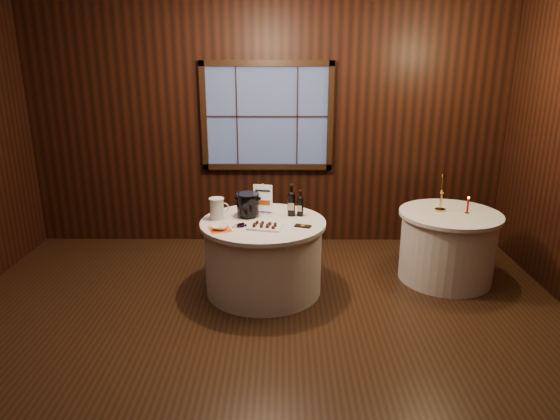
{
  "coord_description": "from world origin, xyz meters",
  "views": [
    {
      "loc": [
        0.21,
        -3.79,
        2.4
      ],
      "look_at": [
        0.17,
        0.9,
        0.92
      ],
      "focal_mm": 32.0,
      "sensor_mm": 36.0,
      "label": 1
    }
  ],
  "objects_px": {
    "main_table": "(263,256)",
    "brass_candlestick": "(441,197)",
    "side_table": "(447,246)",
    "port_bottle_right": "(300,205)",
    "chocolate_plate": "(265,226)",
    "grape_bunch": "(241,225)",
    "glass_pitcher": "(217,208)",
    "ice_bucket": "(248,204)",
    "red_candle": "(468,207)",
    "chocolate_box": "(303,226)",
    "cracker_bowl": "(220,227)",
    "sign_stand": "(263,203)",
    "port_bottle_left": "(291,202)"
  },
  "relations": [
    {
      "from": "main_table",
      "to": "chocolate_plate",
      "type": "xyz_separation_m",
      "value": [
        0.03,
        -0.2,
        0.4
      ]
    },
    {
      "from": "port_bottle_right",
      "to": "grape_bunch",
      "type": "xyz_separation_m",
      "value": [
        -0.59,
        -0.37,
        -0.1
      ]
    },
    {
      "from": "side_table",
      "to": "cracker_bowl",
      "type": "distance_m",
      "value": 2.5
    },
    {
      "from": "chocolate_plate",
      "to": "red_candle",
      "type": "xyz_separation_m",
      "value": [
        2.13,
        0.47,
        0.06
      ]
    },
    {
      "from": "chocolate_box",
      "to": "red_candle",
      "type": "height_order",
      "value": "red_candle"
    },
    {
      "from": "chocolate_box",
      "to": "brass_candlestick",
      "type": "xyz_separation_m",
      "value": [
        1.51,
        0.53,
        0.14
      ]
    },
    {
      "from": "sign_stand",
      "to": "grape_bunch",
      "type": "distance_m",
      "value": 0.49
    },
    {
      "from": "cracker_bowl",
      "to": "red_candle",
      "type": "distance_m",
      "value": 2.62
    },
    {
      "from": "sign_stand",
      "to": "brass_candlestick",
      "type": "relative_size",
      "value": 0.79
    },
    {
      "from": "chocolate_plate",
      "to": "glass_pitcher",
      "type": "relative_size",
      "value": 1.64
    },
    {
      "from": "side_table",
      "to": "port_bottle_right",
      "type": "relative_size",
      "value": 3.9
    },
    {
      "from": "sign_stand",
      "to": "ice_bucket",
      "type": "xyz_separation_m",
      "value": [
        -0.16,
        -0.11,
        0.02
      ]
    },
    {
      "from": "side_table",
      "to": "sign_stand",
      "type": "relative_size",
      "value": 3.29
    },
    {
      "from": "chocolate_plate",
      "to": "cracker_bowl",
      "type": "xyz_separation_m",
      "value": [
        -0.44,
        -0.05,
        0.0
      ]
    },
    {
      "from": "main_table",
      "to": "chocolate_box",
      "type": "bearing_deg",
      "value": -22.43
    },
    {
      "from": "port_bottle_left",
      "to": "port_bottle_right",
      "type": "distance_m",
      "value": 0.1
    },
    {
      "from": "glass_pitcher",
      "to": "brass_candlestick",
      "type": "distance_m",
      "value": 2.4
    },
    {
      "from": "sign_stand",
      "to": "glass_pitcher",
      "type": "height_order",
      "value": "sign_stand"
    },
    {
      "from": "ice_bucket",
      "to": "cracker_bowl",
      "type": "height_order",
      "value": "ice_bucket"
    },
    {
      "from": "grape_bunch",
      "to": "cracker_bowl",
      "type": "distance_m",
      "value": 0.21
    },
    {
      "from": "side_table",
      "to": "port_bottle_left",
      "type": "relative_size",
      "value": 3.17
    },
    {
      "from": "side_table",
      "to": "red_candle",
      "type": "xyz_separation_m",
      "value": [
        0.16,
        -0.04,
        0.46
      ]
    },
    {
      "from": "port_bottle_right",
      "to": "cracker_bowl",
      "type": "xyz_separation_m",
      "value": [
        -0.79,
        -0.43,
        -0.1
      ]
    },
    {
      "from": "main_table",
      "to": "side_table",
      "type": "height_order",
      "value": "same"
    },
    {
      "from": "grape_bunch",
      "to": "cracker_bowl",
      "type": "relative_size",
      "value": 1.12
    },
    {
      "from": "chocolate_box",
      "to": "grape_bunch",
      "type": "xyz_separation_m",
      "value": [
        -0.6,
        -0.02,
        0.01
      ]
    },
    {
      "from": "port_bottle_left",
      "to": "red_candle",
      "type": "xyz_separation_m",
      "value": [
        1.87,
        0.08,
        -0.07
      ]
    },
    {
      "from": "port_bottle_left",
      "to": "chocolate_box",
      "type": "height_order",
      "value": "port_bottle_left"
    },
    {
      "from": "port_bottle_left",
      "to": "cracker_bowl",
      "type": "xyz_separation_m",
      "value": [
        -0.7,
        -0.44,
        -0.13
      ]
    },
    {
      "from": "grape_bunch",
      "to": "glass_pitcher",
      "type": "bearing_deg",
      "value": 136.24
    },
    {
      "from": "main_table",
      "to": "brass_candlestick",
      "type": "xyz_separation_m",
      "value": [
        1.91,
        0.37,
        0.53
      ]
    },
    {
      "from": "sign_stand",
      "to": "chocolate_box",
      "type": "xyz_separation_m",
      "value": [
        0.41,
        -0.42,
        -0.11
      ]
    },
    {
      "from": "ice_bucket",
      "to": "chocolate_plate",
      "type": "distance_m",
      "value": 0.42
    },
    {
      "from": "main_table",
      "to": "red_candle",
      "type": "height_order",
      "value": "red_candle"
    },
    {
      "from": "main_table",
      "to": "brass_candlestick",
      "type": "bearing_deg",
      "value": 10.91
    },
    {
      "from": "port_bottle_right",
      "to": "red_candle",
      "type": "bearing_deg",
      "value": 21.09
    },
    {
      "from": "port_bottle_left",
      "to": "red_candle",
      "type": "relative_size",
      "value": 1.81
    },
    {
      "from": "port_bottle_left",
      "to": "cracker_bowl",
      "type": "height_order",
      "value": "port_bottle_left"
    },
    {
      "from": "port_bottle_left",
      "to": "glass_pitcher",
      "type": "distance_m",
      "value": 0.77
    },
    {
      "from": "main_table",
      "to": "chocolate_box",
      "type": "height_order",
      "value": "chocolate_box"
    },
    {
      "from": "sign_stand",
      "to": "red_candle",
      "type": "distance_m",
      "value": 2.17
    },
    {
      "from": "main_table",
      "to": "glass_pitcher",
      "type": "distance_m",
      "value": 0.69
    },
    {
      "from": "grape_bunch",
      "to": "brass_candlestick",
      "type": "xyz_separation_m",
      "value": [
        2.11,
        0.55,
        0.13
      ]
    },
    {
      "from": "side_table",
      "to": "glass_pitcher",
      "type": "bearing_deg",
      "value": -174.77
    },
    {
      "from": "ice_bucket",
      "to": "chocolate_plate",
      "type": "height_order",
      "value": "ice_bucket"
    },
    {
      "from": "cracker_bowl",
      "to": "main_table",
      "type": "bearing_deg",
      "value": 32.04
    },
    {
      "from": "chocolate_box",
      "to": "grape_bunch",
      "type": "relative_size",
      "value": 0.98
    },
    {
      "from": "ice_bucket",
      "to": "chocolate_plate",
      "type": "bearing_deg",
      "value": -61.57
    },
    {
      "from": "cracker_bowl",
      "to": "brass_candlestick",
      "type": "relative_size",
      "value": 0.35
    },
    {
      "from": "port_bottle_left",
      "to": "port_bottle_right",
      "type": "bearing_deg",
      "value": 0.3
    }
  ]
}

